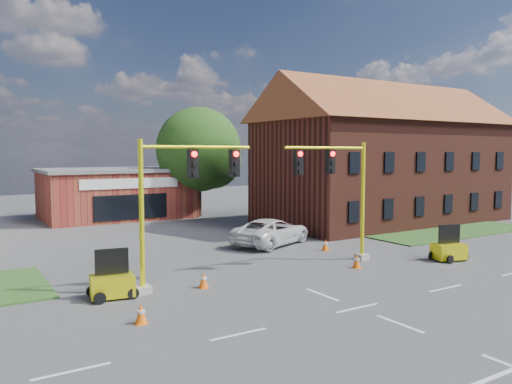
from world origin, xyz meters
The scene contains 15 objects.
ground centered at (0.00, 0.00, 0.00)m, with size 120.00×120.00×0.00m, color #464648.
grass_verge_ne centered at (18.00, 9.00, 0.04)m, with size 14.00×4.00×0.08m, color #294C1C.
lane_markings centered at (0.00, -3.00, 0.01)m, with size 60.00×36.00×0.01m, color silver, non-canonical shape.
brick_shop centered at (0.00, 29.98, 2.16)m, with size 12.40×8.40×4.30m.
townhouse_row centered at (18.00, 16.00, 5.93)m, with size 21.00×11.00×11.50m.
tree_large centered at (6.88, 27.08, 5.69)m, with size 7.85×7.48×9.68m.
signal_mast_west centered at (-4.36, 6.00, 3.92)m, with size 5.30×0.60×6.20m.
signal_mast_east centered at (4.36, 6.00, 3.92)m, with size 5.30×0.60×6.20m.
trailer_west centered at (-7.23, 6.00, 0.58)m, with size 1.78×1.33×1.86m.
trailer_east centered at (9.74, 3.44, 0.57)m, with size 1.83×1.49×1.81m.
cone_a centered at (-7.27, 2.54, 0.34)m, with size 0.40×0.40×0.70m.
cone_b centered at (-3.59, 5.41, 0.34)m, with size 0.40×0.40×0.70m.
cone_c centered at (4.43, 4.72, 0.34)m, with size 0.40×0.40×0.70m.
cone_d centered at (5.91, 8.88, 0.34)m, with size 0.40×0.40×0.70m.
pickup_white centered at (4.30, 12.10, 0.81)m, with size 2.68×5.82×1.62m, color white.
Camera 1 is at (-12.57, -13.15, 5.67)m, focal length 35.00 mm.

